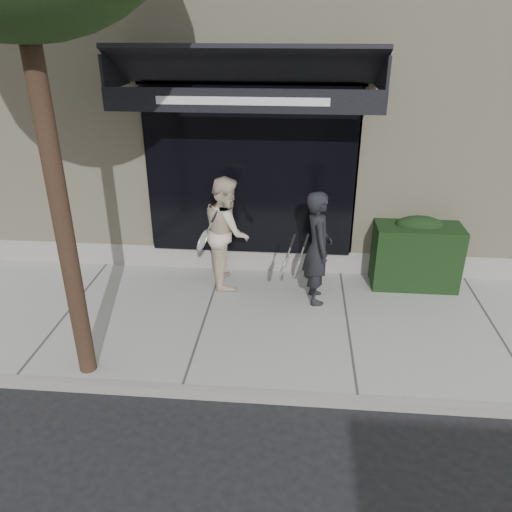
# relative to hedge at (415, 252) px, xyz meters

# --- Properties ---
(ground) EXTENTS (80.00, 80.00, 0.00)m
(ground) POSITION_rel_hedge_xyz_m (-1.10, -1.25, -0.66)
(ground) COLOR black
(ground) RESTS_ON ground
(sidewalk) EXTENTS (20.00, 3.00, 0.12)m
(sidewalk) POSITION_rel_hedge_xyz_m (-1.10, -1.25, -0.60)
(sidewalk) COLOR gray
(sidewalk) RESTS_ON ground
(curb) EXTENTS (20.00, 0.10, 0.14)m
(curb) POSITION_rel_hedge_xyz_m (-1.10, -2.80, -0.59)
(curb) COLOR gray
(curb) RESTS_ON ground
(building_facade) EXTENTS (14.30, 8.04, 5.64)m
(building_facade) POSITION_rel_hedge_xyz_m (-1.11, 3.71, 2.08)
(building_facade) COLOR #C4B895
(building_facade) RESTS_ON ground
(hedge) EXTENTS (1.30, 0.70, 1.14)m
(hedge) POSITION_rel_hedge_xyz_m (0.00, 0.00, 0.00)
(hedge) COLOR black
(hedge) RESTS_ON sidewalk
(pedestrian_front) EXTENTS (0.82, 0.92, 1.69)m
(pedestrian_front) POSITION_rel_hedge_xyz_m (-1.55, -0.65, 0.31)
(pedestrian_front) COLOR black
(pedestrian_front) RESTS_ON sidewalk
(pedestrian_back) EXTENTS (0.88, 0.98, 1.73)m
(pedestrian_back) POSITION_rel_hedge_xyz_m (-2.93, -0.19, 0.33)
(pedestrian_back) COLOR beige
(pedestrian_back) RESTS_ON sidewalk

